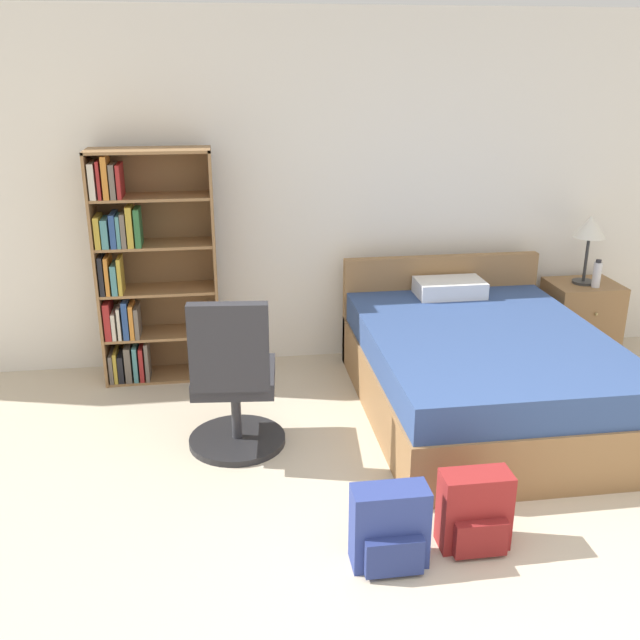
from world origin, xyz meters
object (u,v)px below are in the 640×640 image
(table_lamp, at_px, (590,230))
(bookshelf, at_px, (142,272))
(backpack_blue, at_px, (390,529))
(bed, at_px, (479,369))
(water_bottle, at_px, (597,274))
(nightstand, at_px, (580,319))
(backpack_red, at_px, (475,512))
(office_chair, at_px, (234,386))

(table_lamp, bearing_deg, bookshelf, 179.38)
(backpack_blue, bearing_deg, table_lamp, 47.74)
(bed, relative_size, water_bottle, 9.42)
(bookshelf, xyz_separation_m, bed, (2.24, -0.86, -0.52))
(nightstand, relative_size, backpack_red, 1.51)
(nightstand, relative_size, backpack_blue, 1.50)
(office_chair, height_order, backpack_red, office_chair)
(table_lamp, bearing_deg, nightstand, -11.90)
(bookshelf, relative_size, nightstand, 2.80)
(table_lamp, distance_m, backpack_blue, 3.21)
(backpack_blue, bearing_deg, bed, 56.78)
(bookshelf, height_order, office_chair, bookshelf)
(office_chair, bearing_deg, backpack_blue, -59.52)
(bookshelf, relative_size, backpack_blue, 4.20)
(bed, xyz_separation_m, backpack_blue, (-0.96, -1.46, -0.11))
(office_chair, relative_size, backpack_blue, 2.52)
(bed, relative_size, nightstand, 3.41)
(table_lamp, bearing_deg, backpack_red, -126.56)
(table_lamp, relative_size, backpack_blue, 1.34)
(bookshelf, distance_m, backpack_red, 2.90)
(nightstand, height_order, backpack_red, nightstand)
(office_chair, bearing_deg, bed, 10.86)
(nightstand, bearing_deg, backpack_red, -126.80)
(water_bottle, distance_m, backpack_red, 2.75)
(table_lamp, height_order, backpack_red, table_lamp)
(water_bottle, bearing_deg, bed, -148.39)
(backpack_blue, bearing_deg, water_bottle, 45.75)
(nightstand, distance_m, backpack_red, 2.77)
(bed, distance_m, office_chair, 1.67)
(bookshelf, xyz_separation_m, backpack_blue, (1.28, -2.33, -0.63))
(bookshelf, xyz_separation_m, table_lamp, (3.36, -0.04, 0.20))
(office_chair, distance_m, nightstand, 3.00)
(bed, distance_m, backpack_blue, 1.75)
(bed, distance_m, table_lamp, 1.57)
(nightstand, bearing_deg, table_lamp, 168.10)
(backpack_red, xyz_separation_m, backpack_blue, (-0.44, -0.07, 0.00))
(office_chair, xyz_separation_m, backpack_blue, (0.68, -1.15, -0.24))
(bed, height_order, water_bottle, bed)
(bookshelf, relative_size, water_bottle, 7.75)
(bookshelf, height_order, backpack_blue, bookshelf)
(bookshelf, relative_size, bed, 0.82)
(office_chair, distance_m, backpack_blue, 1.36)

